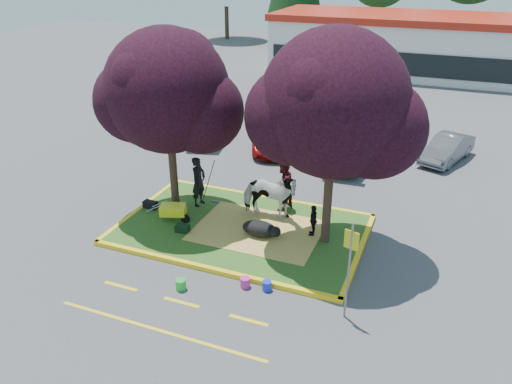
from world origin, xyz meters
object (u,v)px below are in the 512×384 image
at_px(handler, 199,181).
at_px(bucket_green, 181,284).
at_px(car_black, 165,120).
at_px(sign_post, 350,261).
at_px(cow, 269,196).
at_px(bucket_blue, 267,286).
at_px(car_silver, 209,125).
at_px(wheelbarrow, 173,210).
at_px(bucket_pink, 245,282).
at_px(calf, 260,229).

distance_m(handler, bucket_green, 5.11).
distance_m(handler, car_black, 8.95).
bearing_deg(handler, sign_post, -116.27).
xyz_separation_m(cow, sign_post, (3.66, -4.11, 0.74)).
bearing_deg(cow, sign_post, -141.82).
relative_size(bucket_blue, car_silver, 0.07).
bearing_deg(cow, car_black, 46.93).
bearing_deg(wheelbarrow, car_silver, 89.23).
height_order(bucket_pink, car_black, car_black).
bearing_deg(cow, handler, 86.28).
height_order(cow, calf, cow).
xyz_separation_m(sign_post, bucket_pink, (-2.94, 0.22, -1.60)).
distance_m(bucket_pink, bucket_blue, 0.64).
distance_m(bucket_pink, car_silver, 12.90).
distance_m(handler, bucket_pink, 5.32).
bearing_deg(calf, bucket_green, -85.40).
bearing_deg(bucket_blue, sign_post, -7.64).
bearing_deg(handler, wheelbarrow, 175.44).
relative_size(car_black, car_silver, 0.97).
relative_size(cow, sign_post, 0.73).
relative_size(wheelbarrow, sign_post, 0.56).
height_order(cow, sign_post, sign_post).
bearing_deg(cow, bucket_green, 164.97).
distance_m(cow, bucket_pink, 4.05).
relative_size(cow, car_black, 0.48).
bearing_deg(car_silver, bucket_green, 98.05).
xyz_separation_m(cow, bucket_blue, (1.35, -3.80, -0.87)).
bearing_deg(bucket_green, cow, 78.48).
xyz_separation_m(bucket_green, car_black, (-7.47, 11.62, 0.57)).
relative_size(wheelbarrow, bucket_blue, 5.34).
distance_m(bucket_green, bucket_blue, 2.46).
xyz_separation_m(cow, handler, (-2.78, 0.01, 0.08)).
bearing_deg(wheelbarrow, bucket_blue, -47.56).
xyz_separation_m(bucket_pink, car_silver, (-6.65, 11.05, 0.57)).
relative_size(wheelbarrow, car_black, 0.37).
distance_m(bucket_green, car_black, 13.83).
relative_size(sign_post, bucket_pink, 9.19).
xyz_separation_m(calf, car_silver, (-6.07, 8.44, 0.31)).
bearing_deg(sign_post, cow, 148.56).
bearing_deg(handler, bucket_blue, -126.36).
height_order(bucket_pink, car_silver, car_silver).
height_order(handler, sign_post, sign_post).
bearing_deg(car_black, sign_post, -19.82).
distance_m(calf, handler, 3.26).
xyz_separation_m(handler, bucket_green, (1.83, -4.68, -0.93)).
bearing_deg(bucket_blue, bucket_green, -159.24).
bearing_deg(wheelbarrow, sign_post, -41.03).
height_order(handler, wheelbarrow, handler).
distance_m(wheelbarrow, bucket_green, 3.88).
bearing_deg(cow, calf, -177.25).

